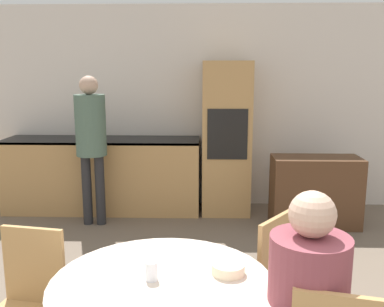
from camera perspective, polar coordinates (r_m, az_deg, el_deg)
name	(u,v)px	position (r m, az deg, el deg)	size (l,w,h in m)	color
wall_back	(200,107)	(5.63, 1.12, 6.16)	(6.63, 0.05, 2.60)	silver
kitchen_counter	(103,174)	(5.58, -11.78, -2.66)	(2.46, 0.60, 0.93)	tan
oven_unit	(226,138)	(5.35, 4.57, 2.03)	(0.59, 0.59, 1.89)	tan
sideboard	(315,191)	(5.16, 16.09, -4.89)	(1.00, 0.45, 0.81)	#51331E
chair_far_left	(27,300)	(2.73, -21.13, -17.76)	(0.46, 0.46, 0.91)	tan
chair_far_right	(261,273)	(2.88, 9.15, -15.47)	(0.56, 0.56, 0.91)	tan
person_standing	(91,134)	(4.98, -13.32, 2.54)	(0.34, 0.34, 1.72)	#262628
cup	(151,271)	(2.22, -5.44, -15.31)	(0.06, 0.06, 0.10)	silver
bowl_centre	(228,269)	(2.29, 4.84, -15.04)	(0.17, 0.17, 0.05)	beige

